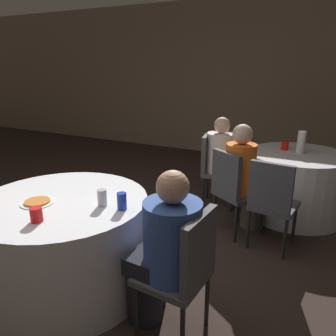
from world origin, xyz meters
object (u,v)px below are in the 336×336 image
at_px(pizza_plate_near, 37,202).
at_px(table_far, 296,184).
at_px(soda_can_blue, 122,201).
at_px(person_orange_shirt, 245,180).
at_px(chair_far_south, 272,198).
at_px(chair_far_southwest, 232,186).
at_px(soda_can_silver, 102,198).
at_px(bottle_far, 301,142).
at_px(person_white_shirt, 226,162).
at_px(person_blue_shirt, 163,252).
at_px(chair_near_east, 186,266).
at_px(table_near, 66,243).
at_px(chair_far_west, 212,164).

bearing_deg(pizza_plate_near, table_far, 55.93).
xyz_separation_m(table_far, soda_can_blue, (-0.95, -2.13, 0.43)).
bearing_deg(person_orange_shirt, pizza_plate_near, -91.42).
distance_m(chair_far_south, pizza_plate_near, 1.99).
height_order(chair_far_southwest, soda_can_blue, chair_far_southwest).
distance_m(soda_can_silver, bottle_far, 2.41).
relative_size(table_far, person_white_shirt, 1.02).
bearing_deg(person_orange_shirt, person_blue_shirt, -61.33).
relative_size(person_orange_shirt, person_blue_shirt, 1.02).
relative_size(table_far, chair_far_south, 1.27).
distance_m(chair_far_south, person_white_shirt, 1.06).
height_order(chair_near_east, chair_far_southwest, same).
xyz_separation_m(chair_far_southwest, soda_can_blue, (-0.42, -1.31, 0.26)).
relative_size(table_near, soda_can_blue, 10.55).
xyz_separation_m(person_white_shirt, soda_can_blue, (-0.15, -1.97, 0.23)).
xyz_separation_m(chair_far_west, soda_can_blue, (0.01, -1.94, 0.26)).
xyz_separation_m(person_orange_shirt, soda_can_silver, (-0.67, -1.46, 0.23)).
relative_size(chair_far_southwest, person_white_shirt, 0.80).
relative_size(table_near, pizza_plate_near, 5.32).
relative_size(table_far, person_orange_shirt, 0.98).
bearing_deg(chair_near_east, table_far, -5.45).
height_order(person_white_shirt, soda_can_blue, person_white_shirt).
height_order(chair_far_west, chair_far_south, same).
relative_size(chair_near_east, person_white_shirt, 0.80).
xyz_separation_m(person_orange_shirt, pizza_plate_near, (-1.12, -1.64, 0.17)).
xyz_separation_m(chair_near_east, bottle_far, (0.40, 2.28, 0.33)).
xyz_separation_m(chair_far_west, person_white_shirt, (0.16, 0.03, 0.03)).
relative_size(person_white_shirt, pizza_plate_near, 4.56).
bearing_deg(bottle_far, person_orange_shirt, -123.09).
distance_m(table_near, soda_can_silver, 0.55).
bearing_deg(bottle_far, chair_far_southwest, -123.09).
bearing_deg(table_far, person_blue_shirt, -103.93).
xyz_separation_m(chair_far_southwest, person_white_shirt, (-0.26, 0.66, 0.03)).
distance_m(chair_far_west, bottle_far, 1.03).
bearing_deg(person_orange_shirt, chair_far_south, -9.28).
distance_m(person_orange_shirt, soda_can_silver, 1.63).
xyz_separation_m(person_white_shirt, pizza_plate_near, (-0.77, -2.15, 0.18)).
distance_m(person_white_shirt, person_blue_shirt, 2.12).
relative_size(chair_near_east, bottle_far, 3.48).
distance_m(chair_far_southwest, person_orange_shirt, 0.17).
distance_m(chair_far_west, chair_far_south, 1.14).
xyz_separation_m(soda_can_silver, soda_can_blue, (0.16, 0.01, 0.00)).
bearing_deg(person_blue_shirt, soda_can_silver, 81.94).
height_order(table_near, soda_can_blue, soda_can_blue).
relative_size(chair_far_south, soda_can_blue, 7.26).
bearing_deg(chair_far_southwest, table_far, 90.00).
distance_m(chair_far_west, person_orange_shirt, 0.71).
xyz_separation_m(table_near, soda_can_blue, (0.51, 0.06, 0.43)).
bearing_deg(bottle_far, table_near, -123.64).
height_order(table_far, pizza_plate_near, pizza_plate_near).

